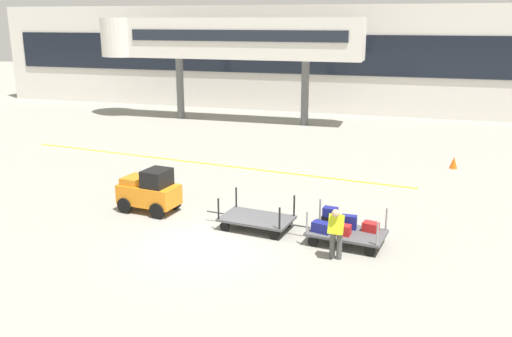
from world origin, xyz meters
TOP-DOWN VIEW (x-y plane):
  - ground_plane at (0.00, 0.00)m, footprint 120.00×120.00m
  - apron_lead_line at (-3.84, 9.00)m, footprint 20.01×2.62m
  - terminal_building at (0.00, 25.98)m, footprint 55.32×2.51m
  - jet_bridge at (-7.24, 19.99)m, footprint 17.99×3.00m
  - baggage_tug at (-3.00, 2.23)m, footprint 2.22×1.46m
  - baggage_cart_lead at (1.13, 1.70)m, footprint 3.07×1.68m
  - baggage_cart_middle at (4.00, 1.36)m, footprint 3.07×1.68m
  - baggage_handler at (3.96, 0.10)m, footprint 0.43×0.45m
  - safety_cone_near at (7.65, 11.52)m, footprint 0.36×0.36m

SIDE VIEW (x-z plane):
  - ground_plane at x=0.00m, z-range 0.00..0.00m
  - apron_lead_line at x=-3.84m, z-range 0.00..0.01m
  - safety_cone_near at x=7.65m, z-range 0.00..0.55m
  - baggage_cart_lead at x=1.13m, z-range -0.20..0.90m
  - baggage_cart_middle at x=4.00m, z-range -0.08..1.02m
  - baggage_tug at x=-3.00m, z-range -0.04..1.54m
  - baggage_handler at x=3.96m, z-range 0.08..1.65m
  - terminal_building at x=0.00m, z-range 0.01..7.66m
  - jet_bridge at x=-7.24m, z-range 2.02..8.77m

